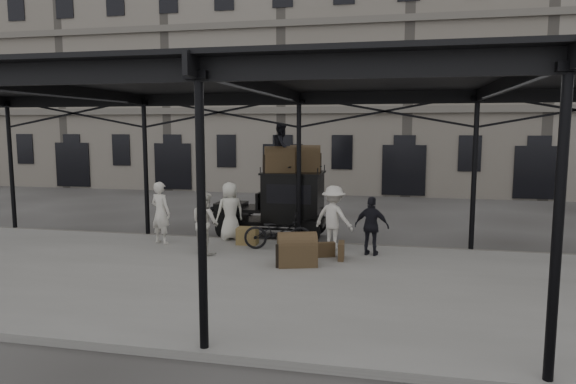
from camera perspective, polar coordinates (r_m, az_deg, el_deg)
name	(u,v)px	position (r m, az deg, el deg)	size (l,w,h in m)	color
ground	(284,262)	(13.85, -0.41, -7.84)	(120.00, 120.00, 0.00)	#383533
platform	(265,282)	(11.97, -2.52, -9.91)	(28.00, 8.00, 0.15)	slate
canopy	(267,82)	(11.75, -2.29, 12.10)	(22.50, 9.00, 4.74)	black
building_frontage	(350,69)	(31.38, 6.95, 13.37)	(64.00, 8.00, 14.00)	slate
taxi	(284,202)	(16.59, -0.49, -1.09)	(3.65, 1.55, 2.18)	black
porter_left	(161,213)	(15.68, -13.97, -2.25)	(0.68, 0.44, 1.85)	beige
porter_midleft	(205,223)	(14.24, -9.18, -3.37)	(0.83, 0.65, 1.71)	beige
porter_centre	(230,211)	(15.89, -6.46, -2.10)	(0.87, 0.57, 1.78)	beige
porter_official	(372,226)	(14.03, 9.29, -3.76)	(0.94, 0.39, 1.60)	black
porter_right	(334,218)	(14.55, 5.09, -2.86)	(1.18, 0.68, 1.82)	beige
bicycle	(278,232)	(14.59, -1.15, -4.42)	(0.67, 1.92, 1.01)	black
porter_roof	(282,147)	(16.34, -0.68, 4.98)	(0.76, 0.59, 1.56)	black
steamer_trunk_roof_near	(279,161)	(16.23, -0.96, 3.41)	(0.94, 0.57, 0.69)	#4F3A24
steamer_trunk_roof_far	(305,161)	(16.52, 1.93, 3.51)	(0.97, 0.59, 0.71)	#4F3A24
steamer_trunk_platform	(297,252)	(12.92, 1.02, -6.63)	(0.97, 0.59, 0.71)	#4F3A24
wicker_hamper	(247,236)	(15.29, -4.53, -4.88)	(0.60, 0.45, 0.50)	olive
suitcase_upright	(341,251)	(13.62, 5.94, -6.51)	(0.15, 0.60, 0.45)	#4F3A24
suitcase_flat	(324,250)	(13.80, 4.00, -6.41)	(0.60, 0.15, 0.40)	#4F3A24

